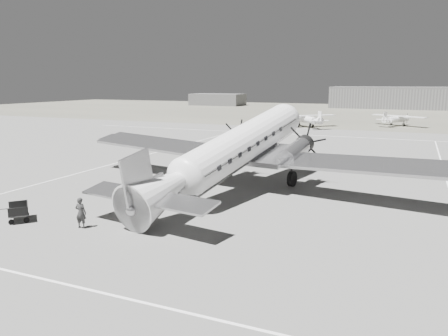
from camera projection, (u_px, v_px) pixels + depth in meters
ground at (256, 205)px, 28.86m from camera, size 260.00×260.00×0.00m
taxi_line_near at (132, 300)px, 16.27m from camera, size 60.00×0.15×0.01m
taxi_line_left at (124, 161)px, 44.92m from camera, size 0.15×60.00×0.01m
taxi_line_horizon at (346, 137)px, 64.83m from camera, size 90.00×0.15×0.01m
grass_infield at (377, 113)px, 114.29m from camera, size 260.00×90.00×0.01m
hangar_main at (402, 98)px, 134.17m from camera, size 42.00×14.00×6.60m
shed_secondary at (218, 100)px, 153.48m from camera, size 18.00×10.00×4.00m
dc3_airliner at (235, 152)px, 31.56m from camera, size 34.75×26.65×6.05m
light_plane_left at (307, 120)px, 78.39m from camera, size 15.24×15.07×2.46m
light_plane_right at (397, 120)px, 80.70m from camera, size 13.44×12.64×2.20m
baggage_cart_near at (140, 202)px, 27.76m from camera, size 1.96×1.51×1.02m
baggage_cart_far at (19, 212)px, 25.53m from camera, size 2.16×2.13×1.01m
ground_crew at (81, 213)px, 24.16m from camera, size 0.70×0.52×1.76m
ramp_agent at (137, 196)px, 27.46m from camera, size 1.10×1.18×1.95m
passenger at (168, 187)px, 29.98m from camera, size 0.62×0.93×1.85m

